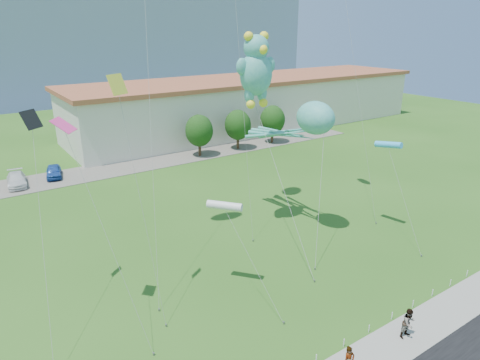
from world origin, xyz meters
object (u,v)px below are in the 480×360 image
pedestrian_right (409,323)px  octopus_kite (303,125)px  parked_car_blue (54,171)px  warehouse (254,102)px  teddy_bear_kite (256,68)px  parked_car_white (16,180)px

pedestrian_right → octopus_kite: octopus_kite is taller
pedestrian_right → parked_car_blue: bearing=108.6°
warehouse → octopus_kite: bearing=-120.4°
pedestrian_right → octopus_kite: bearing=76.6°
warehouse → pedestrian_right: warehouse is taller
octopus_kite → teddy_bear_kite: bearing=146.0°
warehouse → pedestrian_right: bearing=-116.8°
octopus_kite → teddy_bear_kite: 5.70m
pedestrian_right → teddy_bear_kite: bearing=89.5°
teddy_bear_kite → parked_car_white: bearing=124.4°
parked_car_blue → teddy_bear_kite: size_ratio=0.25×
parked_car_white → octopus_kite: 31.32m
pedestrian_right → parked_car_white: 40.45m
parked_car_blue → teddy_bear_kite: (11.28, -22.71, 12.36)m
parked_car_blue → teddy_bear_kite: bearing=-51.3°
pedestrian_right → octopus_kite: (4.33, 13.82, 7.79)m
parked_car_white → teddy_bear_kite: teddy_bear_kite is taller
parked_car_white → octopus_kite: octopus_kite is taller
parked_car_white → teddy_bear_kite: (15.15, -22.09, 12.37)m
parked_car_white → teddy_bear_kite: bearing=-49.8°
octopus_kite → pedestrian_right: bearing=-107.4°
pedestrian_right → parked_car_white: bearing=114.1°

